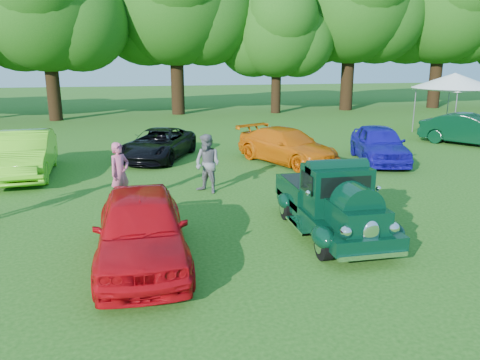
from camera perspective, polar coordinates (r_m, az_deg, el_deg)
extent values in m
plane|color=#1E4E12|center=(10.38, 3.79, -7.88)|extent=(120.00, 120.00, 0.00)
cylinder|color=black|center=(9.67, 10.20, -7.75)|extent=(0.19, 0.65, 0.65)
cylinder|color=black|center=(10.28, 17.85, -6.86)|extent=(0.19, 0.65, 0.65)
cylinder|color=black|center=(11.88, 5.71, -3.27)|extent=(0.19, 0.65, 0.65)
cylinder|color=black|center=(12.39, 12.19, -2.78)|extent=(0.19, 0.65, 0.65)
cube|color=black|center=(11.03, 11.22, -4.20)|extent=(1.52, 3.97, 0.30)
cube|color=black|center=(9.90, 13.99, -4.42)|extent=(0.97, 1.28, 0.55)
cube|color=black|center=(10.74, 11.63, -1.09)|extent=(1.38, 1.01, 1.06)
cube|color=black|center=(10.26, 12.75, -0.82)|extent=(1.15, 0.05, 0.46)
cube|color=black|center=(12.02, 9.06, -1.28)|extent=(1.52, 1.81, 0.51)
cube|color=black|center=(11.96, 9.11, -0.14)|extent=(1.31, 1.59, 0.04)
ellipsoid|color=black|center=(9.59, 10.10, -6.84)|extent=(0.44, 0.76, 0.44)
ellipsoid|color=black|center=(10.24, 18.05, -5.97)|extent=(0.44, 0.76, 0.44)
ellipsoid|color=black|center=(11.82, 5.48, -2.55)|extent=(0.34, 0.64, 0.37)
ellipsoid|color=black|center=(12.37, 12.45, -2.06)|extent=(0.34, 0.64, 0.37)
ellipsoid|color=white|center=(9.38, 15.69, -6.31)|extent=(0.36, 0.11, 0.53)
sphere|color=white|center=(9.20, 12.79, -6.18)|extent=(0.25, 0.25, 0.25)
sphere|color=white|center=(9.64, 18.17, -5.58)|extent=(0.25, 0.25, 0.25)
cube|color=white|center=(9.42, 15.89, -8.89)|extent=(1.43, 0.10, 0.10)
cube|color=white|center=(12.94, 7.58, -1.69)|extent=(1.43, 0.10, 0.10)
imported|color=#B5070F|center=(9.46, -11.95, -5.68)|extent=(1.79, 4.35, 1.47)
imported|color=#5FCF1B|center=(17.62, -24.66, 2.86)|extent=(1.95, 4.76, 1.53)
imported|color=black|center=(19.07, -9.92, 4.32)|extent=(3.60, 4.81, 1.21)
imported|color=#CE5B07|center=(18.20, 5.77, 4.15)|extent=(3.70, 4.90, 1.32)
imported|color=#130E9C|center=(19.06, 16.60, 4.26)|extent=(2.67, 4.49, 1.43)
imported|color=black|center=(24.35, 26.25, 5.52)|extent=(3.79, 4.42, 1.44)
imported|color=#BF4E74|center=(13.39, -14.45, 0.80)|extent=(0.75, 0.73, 1.74)
imported|color=slate|center=(14.04, -3.98, 1.97)|extent=(1.08, 1.09, 1.78)
cube|color=white|center=(27.45, 24.59, 10.07)|extent=(3.56, 3.56, 0.12)
cone|color=white|center=(27.43, 24.69, 10.97)|extent=(5.22, 5.22, 0.77)
cylinder|color=slate|center=(25.73, 24.72, 7.11)|extent=(0.06, 0.06, 2.32)
cylinder|color=slate|center=(27.41, 20.46, 7.92)|extent=(0.06, 0.06, 2.32)
cylinder|color=slate|center=(29.38, 23.97, 7.98)|extent=(0.06, 0.06, 2.32)
cylinder|color=black|center=(32.77, -21.82, 10.44)|extent=(0.84, 0.84, 4.22)
sphere|color=#12430E|center=(32.85, -22.66, 18.80)|extent=(7.71, 7.71, 7.71)
cylinder|color=black|center=(34.20, -7.63, 11.83)|extent=(0.93, 0.93, 4.64)
sphere|color=#12430E|center=(34.35, -7.95, 20.66)|extent=(8.48, 8.48, 8.48)
cylinder|color=black|center=(34.85, 4.41, 11.04)|extent=(0.70, 0.70, 3.51)
sphere|color=#12430E|center=(34.83, 4.54, 17.63)|extent=(6.43, 6.43, 6.43)
cylinder|color=black|center=(37.64, 12.94, 11.97)|extent=(0.96, 0.96, 4.79)
sphere|color=#12430E|center=(37.81, 13.44, 20.25)|extent=(8.76, 8.76, 8.76)
cylinder|color=black|center=(41.47, 22.71, 11.40)|extent=(0.95, 0.95, 4.73)
sphere|color=#12430E|center=(41.61, 23.48, 18.80)|extent=(8.65, 8.65, 8.65)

